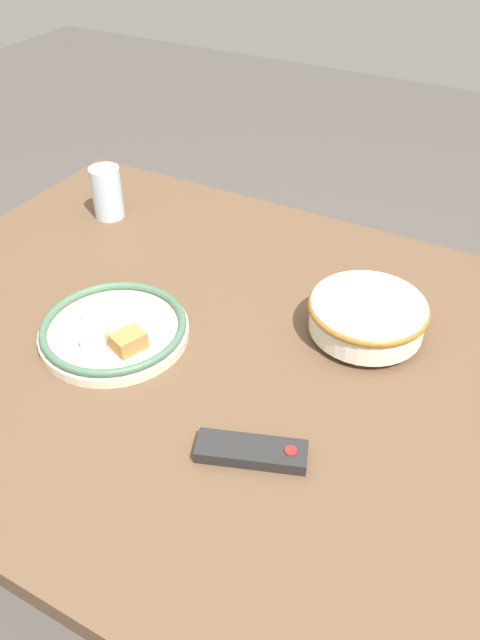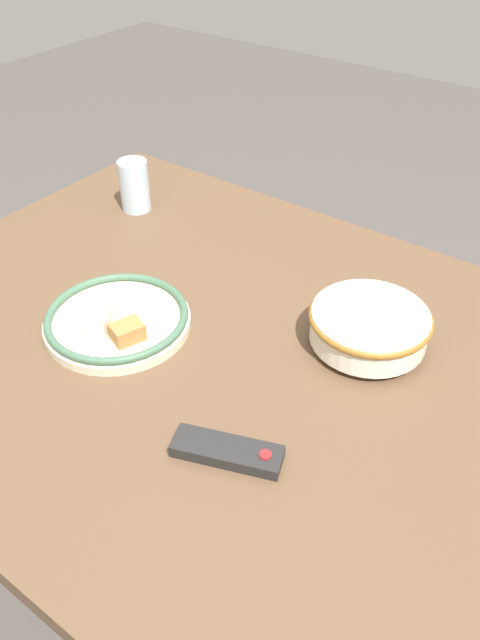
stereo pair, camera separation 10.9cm
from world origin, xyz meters
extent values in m
plane|color=#4C4742|center=(0.00, 0.00, 0.00)|extent=(8.00, 8.00, 0.00)
cube|color=brown|center=(0.00, 0.00, 0.76)|extent=(1.36, 1.01, 0.04)
cylinder|color=brown|center=(0.61, -0.43, 0.37)|extent=(0.06, 0.06, 0.74)
cylinder|color=silver|center=(-0.21, -0.14, 0.78)|extent=(0.09, 0.09, 0.01)
cylinder|color=silver|center=(-0.21, -0.14, 0.82)|extent=(0.20, 0.20, 0.06)
cylinder|color=#9E4C1E|center=(-0.21, -0.14, 0.81)|extent=(0.18, 0.18, 0.05)
torus|color=#936023|center=(-0.21, -0.14, 0.84)|extent=(0.21, 0.21, 0.01)
cylinder|color=beige|center=(0.18, 0.08, 0.79)|extent=(0.26, 0.26, 0.02)
torus|color=#42664C|center=(0.18, 0.08, 0.80)|extent=(0.26, 0.26, 0.01)
cube|color=silver|center=(0.23, 0.07, 0.81)|extent=(0.02, 0.04, 0.02)
cube|color=#B2753D|center=(0.13, 0.11, 0.81)|extent=(0.06, 0.06, 0.03)
cube|color=silver|center=(0.19, 0.11, 0.81)|extent=(0.07, 0.07, 0.03)
cube|color=silver|center=(0.19, 0.10, 0.81)|extent=(0.06, 0.06, 0.03)
cube|color=black|center=(-0.16, 0.20, 0.79)|extent=(0.17, 0.10, 0.02)
cylinder|color=red|center=(-0.21, 0.18, 0.80)|extent=(0.02, 0.02, 0.00)
cylinder|color=silver|center=(0.46, -0.27, 0.84)|extent=(0.07, 0.07, 0.12)
camera|label=1|loc=(-0.42, 0.71, 1.49)|focal=35.00mm
camera|label=2|loc=(-0.51, 0.65, 1.49)|focal=35.00mm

